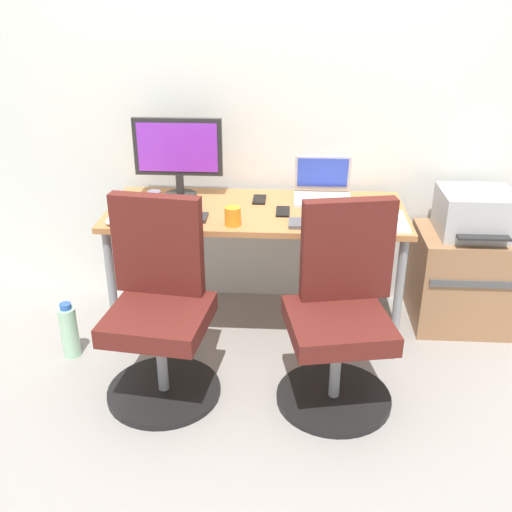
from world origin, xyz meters
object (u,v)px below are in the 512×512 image
office_chair_right (340,316)px  water_bottle_on_floor (69,331)px  office_chair_left (160,310)px  side_cabinet (464,278)px  coffee_mug (233,216)px  printer (475,213)px  desktop_monitor (178,152)px  open_laptop (323,189)px

office_chair_right → water_bottle_on_floor: office_chair_right is taller
water_bottle_on_floor → office_chair_left: bearing=-22.8°
office_chair_left → side_cabinet: 1.74m
office_chair_left → coffee_mug: 0.58m
printer → coffee_mug: coffee_mug is taller
coffee_mug → office_chair_left: bearing=-131.6°
office_chair_right → desktop_monitor: bearing=138.1°
printer → open_laptop: open_laptop is taller
office_chair_left → desktop_monitor: size_ratio=1.96×
office_chair_left → open_laptop: size_ratio=3.03×
desktop_monitor → coffee_mug: size_ratio=5.22×
side_cabinet → coffee_mug: bearing=-164.0°
printer → coffee_mug: (-1.27, -0.36, 0.09)m
open_laptop → printer: bearing=-4.6°
side_cabinet → water_bottle_on_floor: 2.18m
water_bottle_on_floor → printer: bearing=12.8°
printer → desktop_monitor: desktop_monitor is taller
water_bottle_on_floor → desktop_monitor: 1.11m
coffee_mug → office_chair_right: bearing=-34.0°
office_chair_right → printer: size_ratio=2.35×
office_chair_right → side_cabinet: size_ratio=1.70×
office_chair_left → office_chair_right: 0.83m
open_laptop → coffee_mug: bearing=-136.6°
office_chair_right → open_laptop: 0.85m
office_chair_right → water_bottle_on_floor: (-1.37, 0.23, -0.28)m
water_bottle_on_floor → coffee_mug: coffee_mug is taller
water_bottle_on_floor → open_laptop: bearing=22.8°
printer → desktop_monitor: (-1.60, 0.05, 0.29)m
printer → coffee_mug: size_ratio=4.35×
side_cabinet → open_laptop: 0.96m
open_laptop → office_chair_right: bearing=-85.1°
side_cabinet → printer: printer is taller
side_cabinet → water_bottle_on_floor: bearing=-167.2°
printer → water_bottle_on_floor: (-2.12, -0.48, -0.52)m
office_chair_left → printer: (1.58, 0.71, 0.25)m
office_chair_right → side_cabinet: (0.75, 0.71, -0.15)m
desktop_monitor → coffee_mug: desktop_monitor is taller
office_chair_left → desktop_monitor: desktop_monitor is taller
office_chair_left → printer: bearing=24.2°
printer → desktop_monitor: bearing=178.1°
office_chair_right → printer: office_chair_right is taller
side_cabinet → desktop_monitor: desktop_monitor is taller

